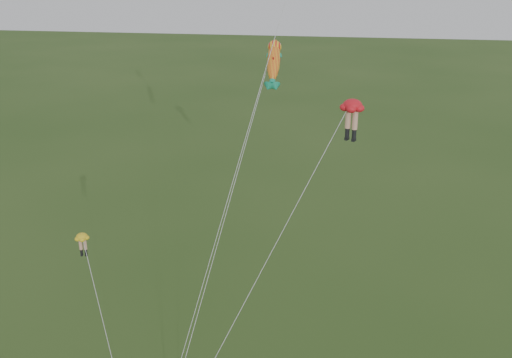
# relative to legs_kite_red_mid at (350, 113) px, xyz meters

# --- Properties ---
(legs_kite_red_mid) EXTENTS (9.15, 10.83, 15.50)m
(legs_kite_red_mid) POSITION_rel_legs_kite_red_mid_xyz_m (0.00, 0.00, 0.00)
(legs_kite_red_mid) COLOR red
(legs_kite_red_mid) RESTS_ON ground
(legs_kite_yellow) EXTENTS (4.67, 6.17, 7.72)m
(legs_kite_yellow) POSITION_rel_legs_kite_red_mid_xyz_m (-15.05, -3.80, -7.75)
(legs_kite_yellow) COLOR yellow
(legs_kite_yellow) RESTS_ON ground
(fish_kite) EXTENTS (4.54, 14.31, 18.36)m
(fish_kite) POSITION_rel_legs_kite_red_mid_xyz_m (-4.81, 3.54, 2.13)
(fish_kite) COLOR yellow
(fish_kite) RESTS_ON ground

